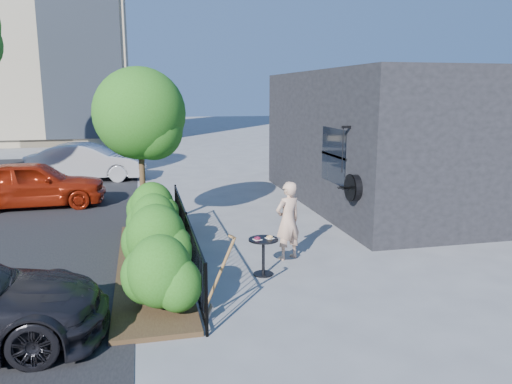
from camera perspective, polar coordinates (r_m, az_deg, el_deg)
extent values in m
plane|color=gray|center=(10.37, 0.52, -7.80)|extent=(120.00, 120.00, 0.00)
cube|color=black|center=(16.10, 16.10, 5.94)|extent=(6.00, 9.00, 4.00)
cube|color=black|center=(12.95, 8.90, 4.13)|extent=(0.04, 1.60, 1.40)
cube|color=black|center=(12.95, 8.92, 4.13)|extent=(0.05, 1.70, 0.06)
cylinder|color=black|center=(11.64, 11.14, 0.49)|extent=(0.18, 0.60, 0.60)
cylinder|color=black|center=(11.60, 10.69, 0.47)|extent=(0.03, 0.64, 0.64)
cube|color=black|center=(11.91, 10.32, 7.33)|extent=(0.25, 0.06, 0.06)
cylinder|color=black|center=(11.93, 9.87, 4.69)|extent=(0.02, 0.02, 1.05)
cylinder|color=black|center=(7.16, -5.69, -12.19)|extent=(0.05, 0.05, 1.10)
cylinder|color=black|center=(9.97, -7.93, -5.37)|extent=(0.05, 0.05, 1.10)
cylinder|color=black|center=(12.87, -9.14, -1.58)|extent=(0.05, 0.05, 1.10)
cube|color=black|center=(9.84, -8.01, -2.53)|extent=(0.03, 6.00, 0.03)
cube|color=black|center=(10.11, -7.86, -7.82)|extent=(0.03, 6.00, 0.03)
cylinder|color=black|center=(7.25, -5.80, -11.88)|extent=(0.02, 0.02, 1.04)
cylinder|color=black|center=(7.44, -6.00, -11.28)|extent=(0.02, 0.02, 1.04)
cylinder|color=black|center=(7.62, -6.19, -10.71)|extent=(0.02, 0.02, 1.04)
cylinder|color=black|center=(7.81, -6.37, -10.17)|extent=(0.02, 0.02, 1.04)
cylinder|color=black|center=(7.99, -6.54, -9.65)|extent=(0.02, 0.02, 1.04)
cylinder|color=black|center=(8.18, -6.70, -9.15)|extent=(0.02, 0.02, 1.04)
cylinder|color=black|center=(8.36, -6.85, -8.68)|extent=(0.02, 0.02, 1.04)
cylinder|color=black|center=(8.55, -7.00, -8.23)|extent=(0.02, 0.02, 1.04)
cylinder|color=black|center=(8.74, -7.14, -7.79)|extent=(0.02, 0.02, 1.04)
cylinder|color=black|center=(8.93, -7.28, -7.38)|extent=(0.02, 0.02, 1.04)
cylinder|color=black|center=(9.12, -7.41, -6.98)|extent=(0.02, 0.02, 1.04)
cylinder|color=black|center=(9.31, -7.53, -6.60)|extent=(0.02, 0.02, 1.04)
cylinder|color=black|center=(9.49, -7.65, -6.23)|extent=(0.02, 0.02, 1.04)
cylinder|color=black|center=(9.68, -7.76, -5.88)|extent=(0.02, 0.02, 1.04)
cylinder|color=black|center=(9.88, -7.87, -5.54)|extent=(0.02, 0.02, 1.04)
cylinder|color=black|center=(10.07, -7.98, -5.21)|extent=(0.02, 0.02, 1.04)
cylinder|color=black|center=(10.26, -8.08, -4.90)|extent=(0.02, 0.02, 1.04)
cylinder|color=black|center=(10.45, -8.18, -4.60)|extent=(0.02, 0.02, 1.04)
cylinder|color=black|center=(10.64, -8.27, -4.31)|extent=(0.02, 0.02, 1.04)
cylinder|color=black|center=(10.83, -8.36, -4.02)|extent=(0.02, 0.02, 1.04)
cylinder|color=black|center=(11.03, -8.45, -3.75)|extent=(0.02, 0.02, 1.04)
cylinder|color=black|center=(11.22, -8.53, -3.49)|extent=(0.02, 0.02, 1.04)
cylinder|color=black|center=(11.41, -8.61, -3.24)|extent=(0.02, 0.02, 1.04)
cylinder|color=black|center=(11.60, -8.69, -2.99)|extent=(0.02, 0.02, 1.04)
cylinder|color=black|center=(11.80, -8.77, -2.76)|extent=(0.02, 0.02, 1.04)
cylinder|color=black|center=(11.99, -8.84, -2.53)|extent=(0.02, 0.02, 1.04)
cylinder|color=black|center=(12.19, -8.91, -2.31)|extent=(0.02, 0.02, 1.04)
cylinder|color=black|center=(12.38, -8.98, -2.09)|extent=(0.02, 0.02, 1.04)
cylinder|color=black|center=(12.57, -9.05, -1.88)|extent=(0.02, 0.02, 1.04)
cylinder|color=black|center=(12.77, -9.11, -1.68)|extent=(0.02, 0.02, 1.04)
cube|color=#382616|center=(10.10, -11.85, -8.34)|extent=(1.30, 6.00, 0.08)
ellipsoid|color=#276016|center=(7.81, -10.91, -9.12)|extent=(1.10, 1.10, 1.24)
ellipsoid|color=#276016|center=(9.32, -11.31, -5.72)|extent=(1.10, 1.10, 1.24)
ellipsoid|color=#276016|center=(10.77, -11.57, -3.41)|extent=(1.10, 1.10, 1.24)
ellipsoid|color=#276016|center=(12.13, -11.76, -1.75)|extent=(1.10, 1.10, 1.24)
cylinder|color=#3F2B19|center=(12.52, -12.83, 0.95)|extent=(0.14, 0.14, 2.40)
sphere|color=#276016|center=(12.33, -13.16, 8.47)|extent=(2.20, 2.20, 2.20)
sphere|color=#276016|center=(12.16, -11.67, 6.93)|extent=(1.43, 1.43, 1.43)
cylinder|color=black|center=(9.37, 0.85, -5.46)|extent=(0.56, 0.56, 0.03)
cylinder|color=black|center=(9.47, 0.85, -7.47)|extent=(0.06, 0.06, 0.67)
cylinder|color=black|center=(9.58, 0.84, -9.35)|extent=(0.37, 0.37, 0.03)
cube|color=white|center=(9.31, 0.16, -5.45)|extent=(0.18, 0.18, 0.01)
cube|color=white|center=(9.40, 1.58, -5.29)|extent=(0.18, 0.18, 0.01)
torus|color=#550E25|center=(9.31, 0.16, -5.31)|extent=(0.13, 0.13, 0.04)
torus|color=tan|center=(9.39, 1.58, -5.15)|extent=(0.13, 0.13, 0.04)
imported|color=#D3A588|center=(10.25, 3.66, -3.29)|extent=(0.70, 0.58, 1.63)
cylinder|color=brown|center=(7.65, -4.16, -9.26)|extent=(0.52, 0.05, 1.13)
cube|color=gray|center=(7.87, -5.38, -13.56)|extent=(0.12, 0.17, 0.24)
cylinder|color=brown|center=(7.50, -2.83, -5.10)|extent=(0.10, 0.10, 0.06)
imported|color=#9D220D|center=(16.29, -24.13, 0.85)|extent=(4.19, 1.78, 1.41)
imported|color=#BCBCC2|center=(20.56, -18.70, 3.30)|extent=(4.54, 2.08, 1.44)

